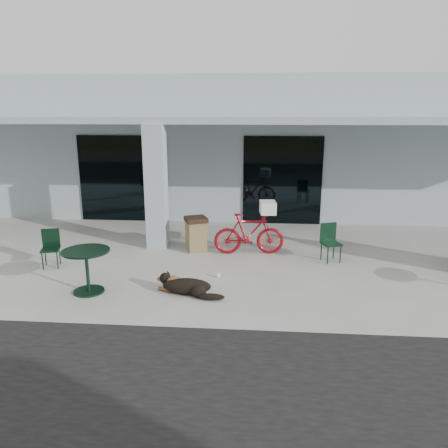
# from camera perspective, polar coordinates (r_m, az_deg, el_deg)

# --- Properties ---
(ground) EXTENTS (80.00, 80.00, 0.00)m
(ground) POSITION_cam_1_polar(r_m,az_deg,el_deg) (9.16, -2.55, -7.54)
(ground) COLOR #BBB9B1
(ground) RESTS_ON ground
(building) EXTENTS (22.00, 7.00, 4.50)m
(building) POSITION_cam_1_polar(r_m,az_deg,el_deg) (16.98, 0.97, 10.61)
(building) COLOR #A1B1B6
(building) RESTS_ON ground
(storefront_glass_left) EXTENTS (2.80, 0.06, 2.70)m
(storefront_glass_left) POSITION_cam_1_polar(r_m,az_deg,el_deg) (14.21, -13.04, 5.78)
(storefront_glass_left) COLOR black
(storefront_glass_left) RESTS_ON ground
(storefront_glass_right) EXTENTS (2.40, 0.06, 2.70)m
(storefront_glass_right) POSITION_cam_1_polar(r_m,az_deg,el_deg) (13.57, 7.63, 5.62)
(storefront_glass_right) COLOR black
(storefront_glass_right) RESTS_ON ground
(column) EXTENTS (0.50, 0.50, 3.12)m
(column) POSITION_cam_1_polar(r_m,az_deg,el_deg) (11.18, -8.85, 4.72)
(column) COLOR #A1B1B6
(column) RESTS_ON ground
(overhang) EXTENTS (22.00, 2.80, 0.18)m
(overhang) POSITION_cam_1_polar(r_m,az_deg,el_deg) (12.06, -0.55, 13.50)
(overhang) COLOR #A1B1B6
(overhang) RESTS_ON column
(bicycle) EXTENTS (1.75, 0.64, 1.03)m
(bicycle) POSITION_cam_1_polar(r_m,az_deg,el_deg) (10.72, 3.27, -1.29)
(bicycle) COLOR maroon
(bicycle) RESTS_ON ground
(laundry_basket) EXTENTS (0.41, 0.53, 0.29)m
(laundry_basket) POSITION_cam_1_polar(r_m,az_deg,el_deg) (10.60, 5.75, 2.17)
(laundry_basket) COLOR white
(laundry_basket) RESTS_ON bicycle
(dog) EXTENTS (1.15, 0.71, 0.36)m
(dog) POSITION_cam_1_polar(r_m,az_deg,el_deg) (8.54, -4.87, -7.96)
(dog) COLOR black
(dog) RESTS_ON ground
(cup_near_dog) EXTENTS (0.09, 0.09, 0.09)m
(cup_near_dog) POSITION_cam_1_polar(r_m,az_deg,el_deg) (9.36, -0.77, -6.71)
(cup_near_dog) COLOR white
(cup_near_dog) RESTS_ON ground
(cafe_table_near) EXTENTS (1.05, 1.05, 0.86)m
(cafe_table_near) POSITION_cam_1_polar(r_m,az_deg,el_deg) (8.91, -17.42, -5.92)
(cafe_table_near) COLOR black
(cafe_table_near) RESTS_ON ground
(cafe_chair_near) EXTENTS (0.49, 0.51, 0.86)m
(cafe_chair_near) POSITION_cam_1_polar(r_m,az_deg,el_deg) (10.58, -21.74, -3.05)
(cafe_chair_near) COLOR black
(cafe_chair_near) RESTS_ON ground
(cafe_chair_far_a) EXTENTS (0.53, 0.55, 0.89)m
(cafe_chair_far_a) POSITION_cam_1_polar(r_m,az_deg,el_deg) (10.50, 13.84, -2.45)
(cafe_chair_far_a) COLOR black
(cafe_chair_far_a) RESTS_ON ground
(trash_receptacle) EXTENTS (0.67, 0.67, 0.87)m
(trash_receptacle) POSITION_cam_1_polar(r_m,az_deg,el_deg) (10.99, -3.66, -1.31)
(trash_receptacle) COLOR olive
(trash_receptacle) RESTS_ON ground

